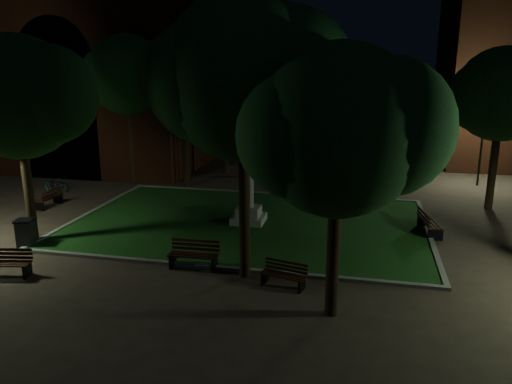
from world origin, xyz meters
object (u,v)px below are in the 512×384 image
at_px(bench_near_right, 284,275).
at_px(bench_left_side, 49,199).
at_px(bench_near_left, 194,255).
at_px(bench_right_side, 428,224).
at_px(bicycle, 56,184).
at_px(monument, 249,203).
at_px(bench_west_near, 7,264).
at_px(bench_far_side, 320,186).
at_px(trash_bin, 26,233).

xyz_separation_m(bench_near_right, bench_left_side, (-12.72, 6.38, 0.03)).
relative_size(bench_near_left, bench_right_side, 0.95).
bearing_deg(bench_right_side, bench_near_right, 130.84).
xyz_separation_m(bench_near_left, bench_right_side, (8.30, 5.37, 0.01)).
bearing_deg(bench_left_side, bicycle, -147.81).
height_order(monument, bench_west_near, monument).
xyz_separation_m(bench_near_left, bench_near_right, (3.29, -0.83, -0.07)).
relative_size(monument, bench_right_side, 1.73).
bearing_deg(bicycle, bench_far_side, -73.61).
xyz_separation_m(monument, bench_near_left, (-0.74, -5.10, -0.51)).
bearing_deg(bench_near_right, trash_bin, -173.08).
distance_m(bench_left_side, bench_far_side, 13.96).
relative_size(bench_near_left, bench_near_right, 1.14).
distance_m(bench_near_right, bicycle, 16.90).
bearing_deg(bench_right_side, monument, 81.78).
height_order(bench_near_right, bench_left_side, bench_left_side).
bearing_deg(monument, bicycle, 164.48).
distance_m(bench_right_side, trash_bin, 16.04).
relative_size(bench_near_left, bicycle, 1.12).
distance_m(bench_west_near, bench_far_side, 16.15).
height_order(bench_west_near, bicycle, bench_west_near).
relative_size(bench_near_right, bicycle, 0.99).
relative_size(bench_left_side, bicycle, 1.04).
distance_m(bench_west_near, bench_right_side, 15.97).
bearing_deg(trash_bin, monument, 30.93).
height_order(bench_near_right, trash_bin, trash_bin).
distance_m(monument, bench_near_right, 6.49).
relative_size(bench_west_near, bench_left_side, 1.05).
distance_m(bench_near_right, bench_far_side, 12.15).
xyz_separation_m(bench_near_left, bench_west_near, (-5.87, -2.00, -0.03)).
bearing_deg(trash_bin, bench_far_side, 46.56).
bearing_deg(bench_right_side, bench_far_side, 29.93).
height_order(monument, bench_near_left, monument).
xyz_separation_m(bench_west_near, trash_bin, (-1.11, 2.48, 0.14)).
bearing_deg(bicycle, bench_near_right, -118.30).
height_order(bench_near_right, bicycle, bicycle).
height_order(bench_far_side, bicycle, bicycle).
bearing_deg(bicycle, bench_left_side, -147.55).
height_order(bench_west_near, bench_left_side, bench_west_near).
xyz_separation_m(trash_bin, bicycle, (-3.94, 7.86, -0.15)).
height_order(bench_left_side, bicycle, bench_left_side).
relative_size(bench_near_left, bench_far_side, 1.22).
bearing_deg(bench_far_side, bicycle, -0.21).
height_order(monument, bench_near_right, monument).
relative_size(bench_near_left, bench_left_side, 1.08).
bearing_deg(bicycle, trash_bin, -148.83).
xyz_separation_m(bench_near_right, trash_bin, (-10.26, 1.32, 0.18)).
bearing_deg(bench_left_side, bench_near_right, 67.65).
relative_size(bench_near_left, trash_bin, 1.59).
bearing_deg(bench_west_near, monument, 36.71).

